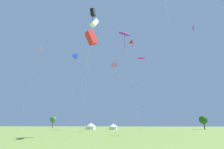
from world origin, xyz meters
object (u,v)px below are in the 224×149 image
Objects in this scene: kite_white_box at (94,23)px; tree_distant_right at (203,120)px; kite_magenta_parafoil at (142,58)px; festival_tent_left at (113,126)px; kite_blue_delta at (75,58)px; kite_purple_diamond at (194,33)px; festival_tent_right at (91,126)px; kite_black_box at (93,13)px; tree_distant_left at (53,119)px; kite_purple_parafoil at (125,34)px; kite_red_box at (91,38)px; kite_pink_diamond at (40,51)px; kite_red_delta at (132,43)px; kite_pink_delta at (115,67)px.

tree_distant_right is at bearing 45.86° from kite_white_box.
kite_magenta_parafoil is 6.43× the size of festival_tent_left.
kite_magenta_parafoil is 24.98m from kite_blue_delta.
kite_purple_diamond is 7.10× the size of festival_tent_right.
kite_black_box reaches higher than tree_distant_left.
kite_purple_diamond is 87.82m from tree_distant_left.
kite_red_box is at bearing -146.45° from kite_purple_parafoil.
kite_pink_diamond is (-14.28, -4.42, -15.41)m from kite_black_box.
kite_magenta_parafoil reaches higher than festival_tent_right.
tree_distant_right is at bearing 58.81° from kite_purple_parafoil.
kite_pink_diamond is 0.81× the size of kite_purple_diamond.
festival_tent_right is 1.15× the size of festival_tent_left.
kite_red_delta is (11.95, 22.20, -0.10)m from kite_black_box.
kite_blue_delta is 19.48m from kite_white_box.
festival_tent_right is at bearing 107.42° from kite_red_box.
kite_blue_delta reaches higher than tree_distant_left.
kite_black_box reaches higher than kite_purple_parafoil.
kite_red_delta is at bearing 45.42° from kite_pink_diamond.
kite_white_box is at bearing -134.14° from tree_distant_right.
tree_distant_right is at bearing 25.09° from kite_blue_delta.
kite_pink_delta is at bearing 32.85° from kite_blue_delta.
kite_blue_delta is 16.45m from kite_pink_delta.
tree_distant_right is (27.52, 9.94, -33.85)m from kite_red_delta.
kite_blue_delta is at bearing 128.64° from kite_white_box.
tree_distant_left is 1.26× the size of tree_distant_right.
kite_pink_delta is 4.82× the size of tree_distant_right.
kite_white_box is at bearing 138.66° from kite_purple_parafoil.
kite_black_box is 22.73m from kite_pink_delta.
kite_pink_delta is 3.83× the size of tree_distant_left.
kite_black_box is 1.64× the size of kite_pink_diamond.
kite_red_box is 0.65× the size of kite_blue_delta.
kite_purple_diamond is 51.70m from festival_tent_right.
kite_white_box is at bearing -165.53° from kite_purple_diamond.
festival_tent_right is 0.60× the size of tree_distant_left.
kite_red_box is at bearing -55.54° from tree_distant_left.
kite_black_box reaches higher than festival_tent_right.
tree_distant_left is at bearing 167.70° from tree_distant_right.
kite_purple_parafoil is 40.56m from kite_red_delta.
kite_purple_diamond is at bearing -48.57° from kite_red_delta.
kite_red_delta is (0.27, 35.97, 18.75)m from kite_purple_parafoil.
kite_pink_diamond is at bearing 175.30° from kite_white_box.
kite_white_box is 8.36× the size of festival_tent_left.
tree_distant_left is at bearing 127.12° from kite_blue_delta.
festival_tent_left is at bearing 90.74° from kite_white_box.
tree_distant_left is (-42.04, 23.66, 3.78)m from festival_tent_left.
kite_black_box is 61.18m from tree_distant_right.
festival_tent_right is (-10.11, 31.58, -27.29)m from kite_white_box.
kite_red_box is at bearing -87.23° from kite_pink_delta.
kite_black_box is at bearing 109.25° from kite_red_box.
kite_black_box reaches higher than kite_red_box.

